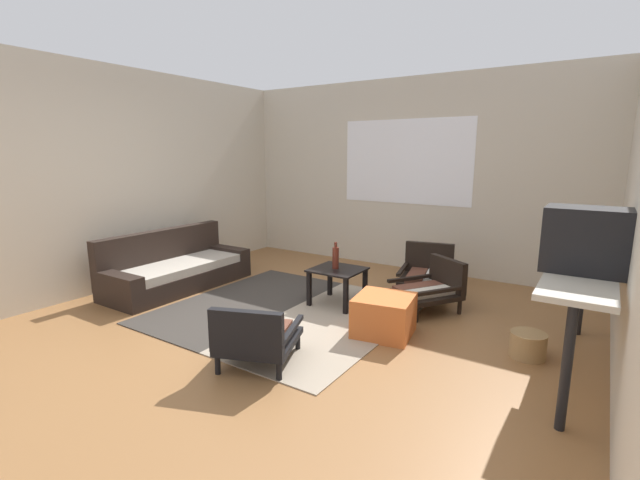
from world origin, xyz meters
TOP-DOWN VIEW (x-y plane):
  - ground_plane at (0.00, 0.00)m, footprint 7.80×7.80m
  - far_wall_with_window at (0.00, 3.06)m, footprint 5.60×0.13m
  - side_wall_left at (-2.66, 0.30)m, footprint 0.12×6.60m
  - area_rug at (-0.31, 0.58)m, footprint 2.39×2.39m
  - couch at (-2.01, 0.52)m, footprint 0.75×1.84m
  - coffee_table at (0.03, 1.08)m, footprint 0.54×0.51m
  - armchair_by_window at (0.71, 2.07)m, footprint 0.71×0.74m
  - armchair_striped_foreground at (0.23, -0.49)m, footprint 0.76×0.79m
  - armchair_corner at (0.96, 1.49)m, footprint 0.80×0.82m
  - ottoman_orange at (0.82, 0.62)m, footprint 0.59×0.59m
  - console_shelf at (2.34, 0.76)m, footprint 0.44×1.84m
  - crt_television at (2.33, 0.59)m, footprint 0.52×0.36m
  - clay_vase at (2.34, 1.15)m, footprint 0.22×0.22m
  - glass_bottle at (0.01, 1.08)m, footprint 0.07×0.07m
  - wicker_basket at (2.02, 0.85)m, footprint 0.29×0.29m

SIDE VIEW (x-z plane):
  - ground_plane at x=0.00m, z-range 0.00..0.00m
  - area_rug at x=-0.31m, z-range 0.00..0.01m
  - wicker_basket at x=2.02m, z-range 0.00..0.21m
  - ottoman_orange at x=0.82m, z-range 0.00..0.37m
  - couch at x=-2.01m, z-range -0.13..0.58m
  - armchair_striped_foreground at x=0.23m, z-range -0.02..0.51m
  - armchair_by_window at x=0.71m, z-range -0.03..0.54m
  - armchair_corner at x=0.96m, z-range -0.02..0.53m
  - coffee_table at x=0.03m, z-range 0.12..0.53m
  - glass_bottle at x=0.01m, z-range 0.39..0.69m
  - console_shelf at x=2.34m, z-range 0.34..1.19m
  - clay_vase at x=2.34m, z-range 0.80..1.15m
  - crt_television at x=2.33m, z-range 0.85..1.30m
  - side_wall_left at x=-2.66m, z-range 0.00..2.70m
  - far_wall_with_window at x=0.00m, z-range 0.00..2.70m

